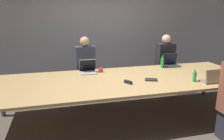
# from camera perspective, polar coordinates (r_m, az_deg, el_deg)

# --- Properties ---
(ground_plane) EXTENTS (24.00, 24.00, 0.00)m
(ground_plane) POSITION_cam_1_polar(r_m,az_deg,el_deg) (4.15, 3.18, -12.30)
(ground_plane) COLOR brown
(curtain_wall) EXTENTS (12.00, 0.06, 2.80)m
(curtain_wall) POSITION_cam_1_polar(r_m,az_deg,el_deg) (5.72, -2.99, 9.83)
(curtain_wall) COLOR #9999A3
(curtain_wall) RESTS_ON ground_plane
(conference_table) EXTENTS (4.72, 1.64, 0.75)m
(conference_table) POSITION_cam_1_polar(r_m,az_deg,el_deg) (3.88, 3.32, -2.90)
(conference_table) COLOR tan
(conference_table) RESTS_ON ground_plane
(laptop_far_right) EXTENTS (0.33, 0.27, 0.27)m
(laptop_far_right) POSITION_cam_1_polar(r_m,az_deg,el_deg) (4.96, 15.08, 1.95)
(laptop_far_right) COLOR #333338
(laptop_far_right) RESTS_ON conference_table
(person_far_right) EXTENTS (0.40, 0.24, 1.41)m
(person_far_right) POSITION_cam_1_polar(r_m,az_deg,el_deg) (5.28, 13.58, 1.11)
(person_far_right) COLOR #2D2D38
(person_far_right) RESTS_ON ground_plane
(cup_far_right) EXTENTS (0.08, 0.08, 0.09)m
(cup_far_right) POSITION_cam_1_polar(r_m,az_deg,el_deg) (4.79, 13.10, 1.25)
(cup_far_right) COLOR #232328
(cup_far_right) RESTS_ON conference_table
(bottle_far_right) EXTENTS (0.07, 0.07, 0.26)m
(bottle_far_right) POSITION_cam_1_polar(r_m,az_deg,el_deg) (4.73, 12.99, 1.88)
(bottle_far_right) COLOR green
(bottle_far_right) RESTS_ON conference_table
(laptop_near_right) EXTENTS (0.33, 0.23, 0.24)m
(laptop_near_right) POSITION_cam_1_polar(r_m,az_deg,el_deg) (4.00, 24.77, -2.10)
(laptop_near_right) COLOR gray
(laptop_near_right) RESTS_ON conference_table
(cup_near_right) EXTENTS (0.09, 0.09, 0.10)m
(cup_near_right) POSITION_cam_1_polar(r_m,az_deg,el_deg) (4.23, 26.87, -1.74)
(cup_near_right) COLOR #232328
(cup_near_right) RESTS_ON conference_table
(bottle_near_right) EXTENTS (0.06, 0.06, 0.20)m
(bottle_near_right) POSITION_cam_1_polar(r_m,az_deg,el_deg) (3.95, 20.75, -1.61)
(bottle_near_right) COLOR green
(bottle_near_right) RESTS_ON conference_table
(laptop_far_midleft) EXTENTS (0.31, 0.28, 0.26)m
(laptop_far_midleft) POSITION_cam_1_polar(r_m,az_deg,el_deg) (4.26, -6.33, 0.29)
(laptop_far_midleft) COLOR #B7B7BC
(laptop_far_midleft) RESTS_ON conference_table
(person_far_midleft) EXTENTS (0.40, 0.24, 1.41)m
(person_far_midleft) POSITION_cam_1_polar(r_m,az_deg,el_deg) (4.75, -6.92, -0.09)
(person_far_midleft) COLOR #2D2D38
(person_far_midleft) RESTS_ON ground_plane
(cup_far_midleft) EXTENTS (0.09, 0.09, 0.08)m
(cup_far_midleft) POSITION_cam_1_polar(r_m,az_deg,el_deg) (4.29, -2.98, -0.02)
(cup_far_midleft) COLOR red
(cup_far_midleft) RESTS_ON conference_table
(stapler) EXTENTS (0.11, 0.15, 0.05)m
(stapler) POSITION_cam_1_polar(r_m,az_deg,el_deg) (3.61, 4.23, -3.17)
(stapler) COLOR black
(stapler) RESTS_ON conference_table
(notebook) EXTENTS (0.25, 0.21, 0.02)m
(notebook) POSITION_cam_1_polar(r_m,az_deg,el_deg) (3.84, 10.19, -2.50)
(notebook) COLOR #232328
(notebook) RESTS_ON conference_table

